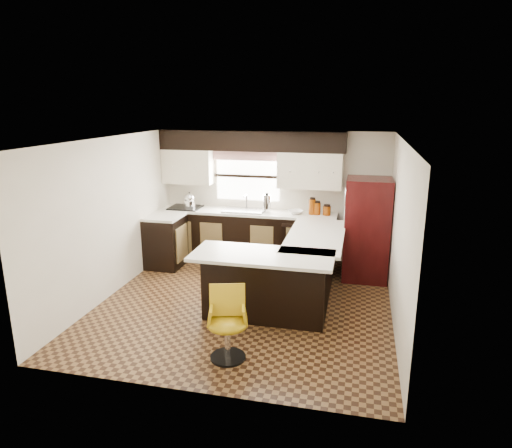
% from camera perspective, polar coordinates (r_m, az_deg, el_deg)
% --- Properties ---
extents(floor, '(4.40, 4.40, 0.00)m').
position_cam_1_polar(floor, '(6.88, -1.35, -9.87)').
color(floor, '#49301A').
rests_on(floor, ground).
extents(ceiling, '(4.40, 4.40, 0.00)m').
position_cam_1_polar(ceiling, '(6.26, -1.48, 10.49)').
color(ceiling, silver).
rests_on(ceiling, wall_back).
extents(wall_back, '(4.40, 0.00, 4.40)m').
position_cam_1_polar(wall_back, '(8.56, 2.26, 3.58)').
color(wall_back, beige).
rests_on(wall_back, floor).
extents(wall_front, '(4.40, 0.00, 4.40)m').
position_cam_1_polar(wall_front, '(4.48, -8.48, -7.36)').
color(wall_front, beige).
rests_on(wall_front, floor).
extents(wall_left, '(0.00, 4.40, 4.40)m').
position_cam_1_polar(wall_left, '(7.27, -17.67, 0.81)').
color(wall_left, beige).
rests_on(wall_left, floor).
extents(wall_right, '(0.00, 4.40, 4.40)m').
position_cam_1_polar(wall_right, '(6.30, 17.44, -1.29)').
color(wall_right, beige).
rests_on(wall_right, floor).
extents(base_cab_back, '(3.30, 0.60, 0.90)m').
position_cam_1_polar(base_cab_back, '(8.55, -1.13, -1.60)').
color(base_cab_back, black).
rests_on(base_cab_back, floor).
extents(base_cab_left, '(0.60, 0.70, 0.90)m').
position_cam_1_polar(base_cab_left, '(8.39, -11.21, -2.21)').
color(base_cab_left, black).
rests_on(base_cab_left, floor).
extents(counter_back, '(3.30, 0.60, 0.04)m').
position_cam_1_polar(counter_back, '(8.43, -1.15, 1.48)').
color(counter_back, silver).
rests_on(counter_back, base_cab_back).
extents(counter_left, '(0.60, 0.70, 0.04)m').
position_cam_1_polar(counter_left, '(8.27, -11.38, 0.92)').
color(counter_left, silver).
rests_on(counter_left, base_cab_left).
extents(soffit, '(3.40, 0.35, 0.36)m').
position_cam_1_polar(soffit, '(8.33, -0.65, 10.37)').
color(soffit, black).
rests_on(soffit, wall_back).
extents(upper_cab_left, '(0.94, 0.35, 0.64)m').
position_cam_1_polar(upper_cab_left, '(8.75, -8.48, 7.14)').
color(upper_cab_left, beige).
rests_on(upper_cab_left, wall_back).
extents(upper_cab_right, '(1.14, 0.35, 0.64)m').
position_cam_1_polar(upper_cab_right, '(8.20, 6.77, 6.68)').
color(upper_cab_right, beige).
rests_on(upper_cab_right, wall_back).
extents(window_pane, '(1.20, 0.02, 0.90)m').
position_cam_1_polar(window_pane, '(8.58, -1.04, 6.00)').
color(window_pane, white).
rests_on(window_pane, wall_back).
extents(valance, '(1.30, 0.06, 0.18)m').
position_cam_1_polar(valance, '(8.49, -1.12, 8.56)').
color(valance, '#D19B93').
rests_on(valance, wall_back).
extents(sink, '(0.75, 0.45, 0.03)m').
position_cam_1_polar(sink, '(8.41, -1.52, 1.71)').
color(sink, '#B2B2B7').
rests_on(sink, counter_back).
extents(dishwasher, '(0.58, 0.03, 0.78)m').
position_cam_1_polar(dishwasher, '(8.11, 5.25, -2.75)').
color(dishwasher, black).
rests_on(dishwasher, floor).
extents(cooktop, '(0.58, 0.50, 0.02)m').
position_cam_1_polar(cooktop, '(8.77, -8.82, 2.06)').
color(cooktop, black).
rests_on(cooktop, counter_back).
extents(peninsula_long, '(0.60, 1.95, 0.90)m').
position_cam_1_polar(peninsula_long, '(7.13, 6.94, -5.14)').
color(peninsula_long, black).
rests_on(peninsula_long, floor).
extents(peninsula_return, '(1.65, 0.60, 0.90)m').
position_cam_1_polar(peninsula_return, '(6.31, 1.17, -7.78)').
color(peninsula_return, black).
rests_on(peninsula_return, floor).
extents(counter_pen_long, '(0.84, 1.95, 0.04)m').
position_cam_1_polar(counter_pen_long, '(6.98, 7.47, -1.52)').
color(counter_pen_long, silver).
rests_on(counter_pen_long, peninsula_long).
extents(counter_pen_return, '(1.89, 0.84, 0.04)m').
position_cam_1_polar(counter_pen_return, '(6.06, 0.83, -3.97)').
color(counter_pen_return, silver).
rests_on(counter_pen_return, peninsula_return).
extents(refrigerator, '(0.73, 0.70, 1.70)m').
position_cam_1_polar(refrigerator, '(7.77, 13.69, -0.66)').
color(refrigerator, black).
rests_on(refrigerator, floor).
extents(bar_chair, '(0.56, 0.56, 0.85)m').
position_cam_1_polar(bar_chair, '(5.35, -3.59, -12.50)').
color(bar_chair, '#B9930E').
rests_on(bar_chair, floor).
extents(kettle, '(0.21, 0.21, 0.29)m').
position_cam_1_polar(kettle, '(8.70, -8.30, 3.05)').
color(kettle, silver).
rests_on(kettle, cooktop).
extents(percolator, '(0.14, 0.14, 0.32)m').
position_cam_1_polar(percolator, '(8.30, 1.37, 2.58)').
color(percolator, silver).
rests_on(percolator, counter_back).
extents(mixing_bowl, '(0.34, 0.34, 0.06)m').
position_cam_1_polar(mixing_bowl, '(8.24, 4.95, 1.51)').
color(mixing_bowl, white).
rests_on(mixing_bowl, counter_back).
extents(canister_large, '(0.12, 0.12, 0.28)m').
position_cam_1_polar(canister_large, '(8.21, 7.03, 2.15)').
color(canister_large, '#7B3305').
rests_on(canister_large, counter_back).
extents(canister_med, '(0.13, 0.13, 0.22)m').
position_cam_1_polar(canister_med, '(8.20, 7.63, 1.91)').
color(canister_med, '#7B3305').
rests_on(canister_med, counter_back).
extents(canister_small, '(0.14, 0.14, 0.16)m').
position_cam_1_polar(canister_small, '(8.20, 8.84, 1.66)').
color(canister_small, '#7B3305').
rests_on(canister_small, counter_back).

